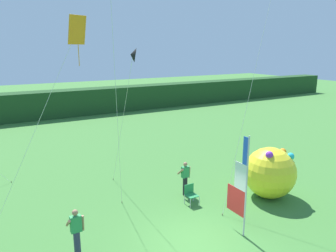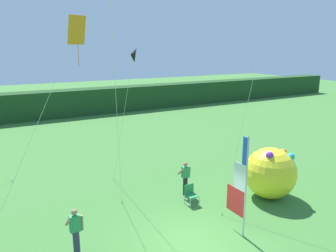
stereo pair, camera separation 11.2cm
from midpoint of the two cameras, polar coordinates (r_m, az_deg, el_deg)
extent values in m
plane|color=#3D7533|center=(12.48, 4.96, -19.80)|extent=(120.00, 120.00, 0.00)
cube|color=#1E421E|center=(34.89, -19.26, 3.68)|extent=(80.00, 2.40, 2.67)
cylinder|color=#B7B7BC|center=(12.24, 13.77, -10.51)|extent=(0.06, 0.06, 3.88)
cube|color=red|center=(12.88, 12.00, -12.70)|extent=(0.02, 0.97, 1.03)
cube|color=white|center=(12.34, 12.80, -8.68)|extent=(0.02, 0.60, 1.03)
cube|color=blue|center=(11.86, 13.65, -4.32)|extent=(0.02, 0.23, 1.03)
cylinder|color=black|center=(15.73, 3.26, -10.49)|extent=(0.22, 0.22, 0.90)
cube|color=#2D8E4C|center=(15.45, 3.29, -8.06)|extent=(0.36, 0.20, 0.53)
sphere|color=#A37556|center=(15.31, 3.31, -6.73)|extent=(0.20, 0.20, 0.20)
cylinder|color=#A37556|center=(15.37, 2.44, -8.02)|extent=(0.09, 0.48, 0.42)
cylinder|color=#A37556|center=(15.59, 3.99, -8.10)|extent=(0.09, 0.14, 0.56)
cylinder|color=#2D334C|center=(11.93, -15.50, -19.32)|extent=(0.22, 0.22, 0.94)
cube|color=#2D8E4C|center=(11.54, -15.75, -16.15)|extent=(0.36, 0.20, 0.57)
sphere|color=#A37556|center=(11.35, -15.88, -14.37)|extent=(0.20, 0.20, 0.20)
cylinder|color=#A37556|center=(11.53, -17.00, -15.95)|extent=(0.09, 0.48, 0.42)
cylinder|color=#A37556|center=(11.61, -14.60, -16.10)|extent=(0.09, 0.14, 0.56)
sphere|color=yellow|center=(15.96, 17.72, -7.87)|extent=(2.40, 2.40, 2.40)
sphere|color=orange|center=(16.31, 19.79, -4.35)|extent=(0.34, 0.34, 0.34)
sphere|color=#23B2C6|center=(15.82, 20.99, -5.06)|extent=(0.34, 0.34, 0.34)
sphere|color=purple|center=(15.07, 17.63, -4.91)|extent=(0.34, 0.34, 0.34)
cylinder|color=#BCBCC1|center=(14.64, 4.16, -13.45)|extent=(0.03, 0.03, 0.42)
cylinder|color=#BCBCC1|center=(14.89, 5.74, -13.00)|extent=(0.03, 0.03, 0.42)
cylinder|color=#BCBCC1|center=(15.00, 3.12, -12.74)|extent=(0.03, 0.03, 0.42)
cylinder|color=#BCBCC1|center=(15.24, 4.68, -12.32)|extent=(0.03, 0.03, 0.42)
cube|color=#237F42|center=(14.84, 4.44, -12.10)|extent=(0.48, 0.48, 0.03)
cube|color=#237F42|center=(14.93, 3.93, -10.94)|extent=(0.48, 0.03, 0.44)
cylinder|color=brown|center=(15.29, -7.88, -13.04)|extent=(0.03, 0.03, 0.08)
cylinder|color=silver|center=(12.50, -8.88, 5.08)|extent=(1.11, 2.43, 10.09)
cylinder|color=silver|center=(11.89, -22.95, -2.83)|extent=(3.56, 0.53, 7.43)
cube|color=orange|center=(11.55, -15.46, 15.97)|extent=(0.70, 0.45, 0.93)
cylinder|color=orange|center=(11.54, -15.20, 11.89)|extent=(0.02, 0.02, 0.70)
cylinder|color=brown|center=(19.08, -25.54, -8.76)|extent=(0.03, 0.03, 0.08)
cylinder|color=brown|center=(14.29, 9.72, -15.12)|extent=(0.03, 0.03, 0.08)
cylinder|color=silver|center=(14.06, 14.68, 6.73)|extent=(3.27, 0.86, 10.58)
cylinder|color=brown|center=(17.81, -9.33, -9.13)|extent=(0.03, 0.03, 0.08)
cylinder|color=silver|center=(15.34, -7.88, 0.00)|extent=(0.13, 3.25, 6.59)
cone|color=black|center=(13.40, -5.93, 12.33)|extent=(0.52, 0.66, 0.61)
camera|label=1|loc=(0.06, -89.77, 0.06)|focal=34.68mm
camera|label=2|loc=(0.06, 90.23, -0.06)|focal=34.68mm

